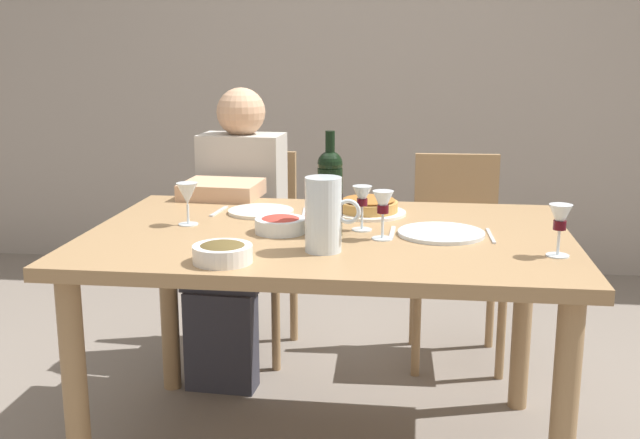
{
  "coord_description": "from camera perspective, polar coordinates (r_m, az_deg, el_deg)",
  "views": [
    {
      "loc": [
        0.27,
        -2.34,
        1.34
      ],
      "look_at": [
        -0.02,
        -0.02,
        0.8
      ],
      "focal_mm": 43.48,
      "sensor_mm": 36.0,
      "label": 1
    }
  ],
  "objects": [
    {
      "name": "dinner_plate_right_setting",
      "position": [
        2.69,
        -4.37,
        0.6
      ],
      "size": [
        0.23,
        0.23,
        0.01
      ],
      "primitive_type": "cylinder",
      "color": "silver",
      "rests_on": "dining_table"
    },
    {
      "name": "salad_bowl",
      "position": [
        2.41,
        -2.93,
        -0.33
      ],
      "size": [
        0.16,
        0.16,
        0.05
      ],
      "color": "silver",
      "rests_on": "dining_table"
    },
    {
      "name": "wine_glass_left_diner",
      "position": [
        2.42,
        3.12,
        1.52
      ],
      "size": [
        0.06,
        0.06,
        0.14
      ],
      "color": "silver",
      "rests_on": "dining_table"
    },
    {
      "name": "spoon_right_setting",
      "position": [
        2.73,
        -7.45,
        0.61
      ],
      "size": [
        0.03,
        0.16,
        0.0
      ],
      "primitive_type": "cube",
      "rotation": [
        0.0,
        0.0,
        1.48
      ],
      "color": "silver",
      "rests_on": "dining_table"
    },
    {
      "name": "baked_tart",
      "position": [
        2.67,
        3.59,
        0.98
      ],
      "size": [
        0.26,
        0.26,
        0.06
      ],
      "color": "white",
      "rests_on": "dining_table"
    },
    {
      "name": "dining_table",
      "position": [
        2.45,
        0.59,
        -3.0
      ],
      "size": [
        1.5,
        1.0,
        0.76
      ],
      "color": "#9E7A51",
      "rests_on": "ground"
    },
    {
      "name": "fork_left_setting",
      "position": [
        2.41,
        5.34,
        -0.96
      ],
      "size": [
        0.02,
        0.16,
        0.0
      ],
      "primitive_type": "cube",
      "rotation": [
        0.0,
        0.0,
        1.54
      ],
      "color": "silver",
      "rests_on": "dining_table"
    },
    {
      "name": "olive_bowl",
      "position": [
        2.1,
        -7.18,
        -2.38
      ],
      "size": [
        0.16,
        0.16,
        0.06
      ],
      "color": "white",
      "rests_on": "dining_table"
    },
    {
      "name": "diner_left",
      "position": [
        3.17,
        -6.24,
        -0.33
      ],
      "size": [
        0.35,
        0.52,
        1.16
      ],
      "rotation": [
        0.0,
        0.0,
        3.08
      ],
      "color": "#B7B2A8",
      "rests_on": "ground"
    },
    {
      "name": "wine_glass_spare",
      "position": [
        2.32,
        4.65,
        1.06
      ],
      "size": [
        0.06,
        0.06,
        0.15
      ],
      "color": "silver",
      "rests_on": "dining_table"
    },
    {
      "name": "wine_glass_right_diner",
      "position": [
        2.53,
        -9.74,
        1.77
      ],
      "size": [
        0.07,
        0.07,
        0.14
      ],
      "color": "silver",
      "rests_on": "dining_table"
    },
    {
      "name": "knife_left_setting",
      "position": [
        2.42,
        12.45,
        -1.16
      ],
      "size": [
        0.02,
        0.18,
        0.0
      ],
      "primitive_type": "cube",
      "rotation": [
        0.0,
        0.0,
        1.6
      ],
      "color": "silver",
      "rests_on": "dining_table"
    },
    {
      "name": "water_pitcher",
      "position": [
        2.18,
        0.28,
        0.04
      ],
      "size": [
        0.16,
        0.1,
        0.21
      ],
      "color": "silver",
      "rests_on": "dining_table"
    },
    {
      "name": "knife_right_setting",
      "position": [
        2.67,
        -1.21,
        0.44
      ],
      "size": [
        0.03,
        0.18,
        0.0
      ],
      "primitive_type": "cube",
      "rotation": [
        0.0,
        0.0,
        1.67
      ],
      "color": "silver",
      "rests_on": "dining_table"
    },
    {
      "name": "wine_glass_centre",
      "position": [
        2.22,
        17.25,
        -0.06
      ],
      "size": [
        0.06,
        0.06,
        0.15
      ],
      "color": "silver",
      "rests_on": "dining_table"
    },
    {
      "name": "back_wall",
      "position": [
        4.61,
        3.97,
        13.65
      ],
      "size": [
        8.0,
        0.1,
        2.8
      ],
      "primitive_type": "cube",
      "color": "#A3998E",
      "rests_on": "ground"
    },
    {
      "name": "chair_right",
      "position": [
        3.36,
        10.0,
        -1.79
      ],
      "size": [
        0.41,
        0.41,
        0.87
      ],
      "rotation": [
        0.0,
        0.0,
        3.18
      ],
      "color": "#9E7A51",
      "rests_on": "ground"
    },
    {
      "name": "chair_left",
      "position": [
        3.42,
        -5.09,
        -1.39
      ],
      "size": [
        0.42,
        0.42,
        0.87
      ],
      "rotation": [
        0.0,
        0.0,
        3.08
      ],
      "color": "#9E7A51",
      "rests_on": "ground"
    },
    {
      "name": "dinner_plate_left_setting",
      "position": [
        2.41,
        8.91,
        -0.98
      ],
      "size": [
        0.27,
        0.27,
        0.01
      ],
      "primitive_type": "cylinder",
      "color": "silver",
      "rests_on": "dining_table"
    },
    {
      "name": "wine_bottle",
      "position": [
        2.35,
        0.74,
        1.97
      ],
      "size": [
        0.08,
        0.08,
        0.32
      ],
      "color": "black",
      "rests_on": "dining_table"
    }
  ]
}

